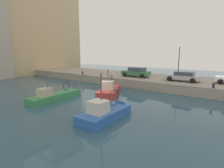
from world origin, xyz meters
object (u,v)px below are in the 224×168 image
fishing_boat_green (58,98)px  parked_car_green (136,72)px  fishing_boat_blue (107,116)px  mooring_bollard_mid (83,73)px  quay_streetlamp (179,56)px  parked_car_silver (183,76)px  fishing_boat_red (110,92)px  mooring_bollard_south (214,86)px

fishing_boat_green → parked_car_green: bearing=-11.7°
fishing_boat_blue → mooring_bollard_mid: (11.29, 14.19, 1.34)m
mooring_bollard_mid → quay_streetlamp: 15.87m
parked_car_silver → parked_car_green: (0.14, 7.16, 0.08)m
fishing_boat_blue → fishing_boat_red: size_ratio=0.83×
parked_car_silver → mooring_bollard_south: (-2.80, -3.97, -0.41)m
parked_car_silver → mooring_bollard_south: 4.87m
fishing_boat_blue → fishing_boat_red: (6.67, 4.81, 0.01)m
fishing_boat_green → fishing_boat_red: size_ratio=1.06×
fishing_boat_blue → fishing_boat_red: fishing_boat_blue is taller
fishing_boat_red → mooring_bollard_south: 11.66m
fishing_boat_green → fishing_boat_red: (5.35, -3.17, 0.04)m
fishing_boat_red → parked_car_green: 7.80m
fishing_boat_green → quay_streetlamp: (15.63, -8.32, 4.35)m
fishing_boat_green → mooring_bollard_mid: fishing_boat_green is taller
fishing_boat_blue → fishing_boat_green: size_ratio=0.78×
parked_car_green → quay_streetlamp: bearing=-64.4°
parked_car_silver → parked_car_green: 7.16m
parked_car_silver → mooring_bollard_mid: parked_car_silver is taller
parked_car_silver → quay_streetlamp: quay_streetlamp is taller
parked_car_silver → fishing_boat_green: bearing=142.4°
mooring_bollard_south → parked_car_green: bearing=75.2°
parked_car_silver → mooring_bollard_south: parked_car_silver is taller
fishing_boat_red → mooring_bollard_south: bearing=-66.5°
fishing_boat_green → mooring_bollard_south: 17.08m
parked_car_silver → parked_car_green: size_ratio=0.97×
fishing_boat_green → fishing_boat_red: 6.22m
fishing_boat_red → parked_car_green: (7.56, 0.50, 1.82)m
fishing_boat_green → parked_car_green: (12.92, -2.66, 1.86)m
parked_car_green → mooring_bollard_south: (-2.94, -11.13, -0.49)m
parked_car_silver → quay_streetlamp: bearing=27.8°
fishing_boat_blue → quay_streetlamp: (16.94, -0.34, 4.32)m
fishing_boat_red → quay_streetlamp: 12.28m
fishing_boat_blue → parked_car_silver: bearing=-7.5°
parked_car_silver → mooring_bollard_south: bearing=-125.2°
fishing_boat_blue → parked_car_green: size_ratio=1.25×
mooring_bollard_mid → fishing_boat_green: bearing=-148.1°
quay_streetlamp → mooring_bollard_mid: bearing=111.2°
fishing_boat_blue → fishing_boat_green: (1.31, 7.98, -0.03)m
fishing_boat_red → fishing_boat_green: bearing=149.4°
fishing_boat_blue → quay_streetlamp: quay_streetlamp is taller
fishing_boat_green → quay_streetlamp: bearing=-28.0°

